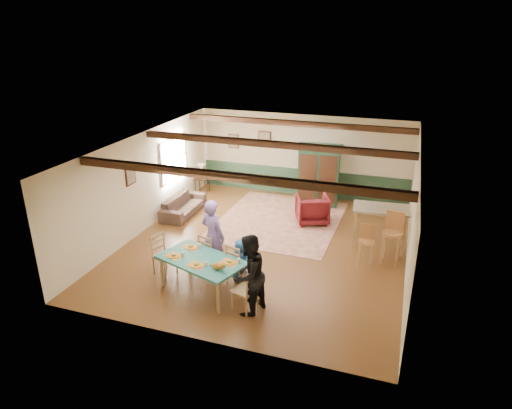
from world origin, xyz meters
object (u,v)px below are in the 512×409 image
(dining_chair_far_left, at_px, (211,253))
(armoire, at_px, (319,175))
(person_child, at_px, (241,261))
(armchair, at_px, (312,209))
(person_man, at_px, (213,236))
(end_table, at_px, (202,185))
(counter_table, at_px, (379,228))
(bar_stool_left, at_px, (366,247))
(dining_table, at_px, (202,275))
(person_woman, at_px, (249,275))
(dining_chair_end_right, at_px, (245,289))
(sofa, at_px, (183,205))
(cat, at_px, (218,265))
(bar_stool_right, at_px, (392,239))
(dining_chair_end_left, at_px, (164,255))
(dining_chair_far_right, at_px, (238,263))
(table_lamp, at_px, (202,171))

(dining_chair_far_left, distance_m, armoire, 5.18)
(person_child, height_order, armchair, person_child)
(person_man, distance_m, end_table, 5.32)
(end_table, xyz_separation_m, counter_table, (6.00, -2.32, 0.30))
(end_table, relative_size, bar_stool_left, 0.52)
(dining_table, bearing_deg, person_man, 97.92)
(dining_chair_far_left, xyz_separation_m, bar_stool_left, (3.35, 1.39, 0.03))
(person_woman, bearing_deg, person_man, -115.87)
(dining_chair_end_right, relative_size, sofa, 0.52)
(dining_chair_far_left, height_order, sofa, dining_chair_far_left)
(person_child, xyz_separation_m, bar_stool_left, (2.56, 1.57, 0.00))
(dining_chair_far_left, height_order, armchair, dining_chair_far_left)
(dining_chair_far_left, bearing_deg, cat, 139.20)
(dining_chair_far_left, distance_m, bar_stool_right, 4.27)
(dining_chair_end_left, distance_m, bar_stool_right, 5.33)
(dining_chair_far_right, xyz_separation_m, armchair, (0.84, 3.78, -0.08))
(person_man, bearing_deg, dining_chair_end_right, 152.70)
(armoire, bearing_deg, bar_stool_left, -66.93)
(dining_chair_far_left, xyz_separation_m, person_woman, (1.36, -1.23, 0.36))
(person_man, height_order, person_child, person_man)
(dining_chair_end_left, bearing_deg, person_man, -43.15)
(dining_table, height_order, dining_chair_end_right, dining_chair_end_right)
(armoire, distance_m, armchair, 1.54)
(dining_table, relative_size, person_woman, 1.09)
(table_lamp, bearing_deg, end_table, 0.00)
(dining_chair_end_left, relative_size, dining_chair_end_right, 1.00)
(dining_chair_far_right, distance_m, table_lamp, 5.96)
(dining_chair_end_left, xyz_separation_m, dining_chair_end_right, (2.22, -0.75, 0.00))
(dining_chair_end_right, xyz_separation_m, person_man, (-1.23, 1.28, 0.39))
(dining_chair_far_right, bearing_deg, cat, 100.37)
(bar_stool_left, relative_size, bar_stool_right, 0.81)
(dining_chair_end_left, relative_size, bar_stool_right, 0.76)
(armoire, relative_size, counter_table, 1.44)
(armoire, distance_m, sofa, 4.28)
(sofa, xyz_separation_m, bar_stool_left, (5.57, -1.52, 0.24))
(dining_chair_end_right, distance_m, armchair, 4.73)
(counter_table, bearing_deg, table_lamp, 158.88)
(person_man, bearing_deg, end_table, -43.56)
(person_man, distance_m, table_lamp, 5.28)
(dining_table, relative_size, person_man, 1.04)
(armchair, bearing_deg, dining_chair_far_right, 55.19)
(dining_chair_end_left, height_order, table_lamp, table_lamp)
(bar_stool_right, bearing_deg, armoire, 132.80)
(armchair, bearing_deg, end_table, -39.21)
(dining_chair_end_left, relative_size, armoire, 0.50)
(dining_chair_end_left, xyz_separation_m, person_child, (1.76, 0.27, 0.03))
(dining_chair_far_left, bearing_deg, dining_table, 119.05)
(armoire, bearing_deg, dining_table, -107.71)
(cat, bearing_deg, dining_chair_end_right, 9.46)
(dining_chair_end_right, bearing_deg, person_child, -136.85)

